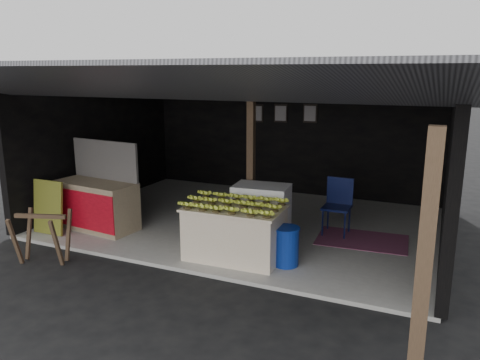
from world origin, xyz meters
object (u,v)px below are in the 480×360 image
at_px(plastic_chair, 338,201).
at_px(water_barrel, 286,247).
at_px(banana_table, 235,232).
at_px(white_crate, 261,214).
at_px(neighbor_stall, 96,203).
at_px(sawhorse, 42,232).

bearing_deg(plastic_chair, water_barrel, -101.83).
distance_m(banana_table, plastic_chair, 2.17).
distance_m(white_crate, water_barrel, 1.00).
bearing_deg(white_crate, neighbor_stall, -176.30).
bearing_deg(sawhorse, white_crate, 17.61).
distance_m(sawhorse, plastic_chair, 4.91).
bearing_deg(water_barrel, banana_table, -176.15).
distance_m(sawhorse, water_barrel, 3.70).
bearing_deg(plastic_chair, white_crate, -135.01).
xyz_separation_m(banana_table, sawhorse, (-2.65, -1.25, 0.02)).
bearing_deg(white_crate, water_barrel, -52.02).
xyz_separation_m(sawhorse, plastic_chair, (3.84, 3.05, 0.15)).
distance_m(neighbor_stall, sawhorse, 1.54).
height_order(white_crate, sawhorse, white_crate).
bearing_deg(banana_table, white_crate, 77.86).
xyz_separation_m(neighbor_stall, water_barrel, (3.71, -0.22, -0.20)).
distance_m(water_barrel, plastic_chair, 1.81).
relative_size(banana_table, water_barrel, 2.73).
xyz_separation_m(water_barrel, plastic_chair, (0.38, 1.75, 0.31)).
height_order(banana_table, sawhorse, banana_table).
height_order(banana_table, plastic_chair, plastic_chair).
xyz_separation_m(white_crate, plastic_chair, (1.05, 1.04, 0.09)).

